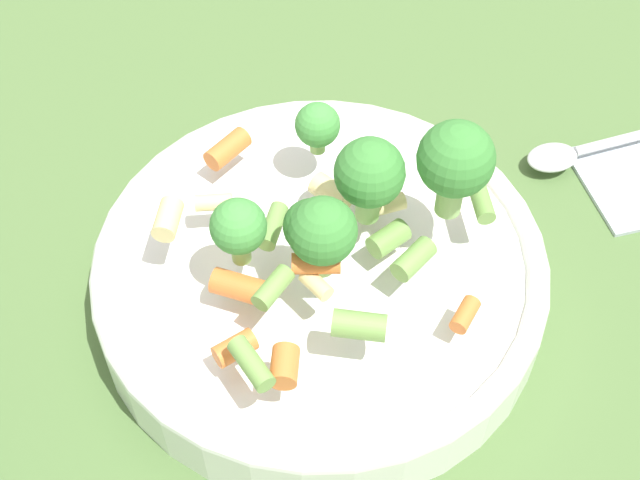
# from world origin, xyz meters

# --- Properties ---
(ground_plane) EXTENTS (3.00, 3.00, 0.00)m
(ground_plane) POSITION_xyz_m (0.00, 0.00, 0.00)
(ground_plane) COLOR #4C6B38
(bowl) EXTENTS (0.27, 0.27, 0.04)m
(bowl) POSITION_xyz_m (0.00, 0.00, 0.02)
(bowl) COLOR white
(bowl) RESTS_ON ground_plane
(pasta_salad) EXTENTS (0.19, 0.22, 0.09)m
(pasta_salad) POSITION_xyz_m (-0.01, -0.01, 0.09)
(pasta_salad) COLOR #8CB766
(pasta_salad) RESTS_ON bowl
(spoon) EXTENTS (0.12, 0.17, 0.01)m
(spoon) POSITION_xyz_m (-0.08, -0.22, 0.01)
(spoon) COLOR silver
(spoon) RESTS_ON napkin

